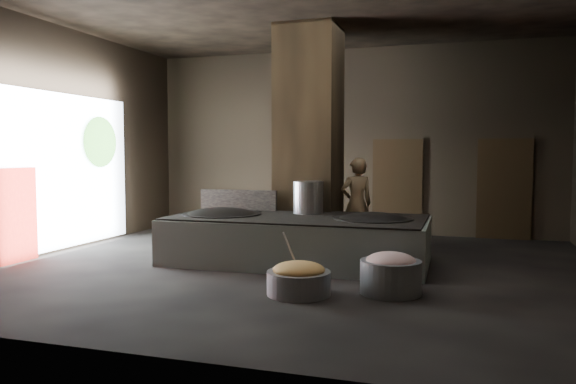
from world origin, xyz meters
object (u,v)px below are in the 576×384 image
(wok_left, at_px, (222,218))
(meat_basin, at_px, (391,277))
(hearth_platform, at_px, (297,240))
(wok_right, at_px, (373,223))
(stock_pot, at_px, (308,197))
(veg_basin, at_px, (299,283))
(cook, at_px, (357,204))

(wok_left, distance_m, meat_basin, 3.78)
(hearth_platform, xyz_separation_m, meat_basin, (1.89, -1.76, -0.16))
(hearth_platform, relative_size, meat_basin, 5.38)
(wok_right, relative_size, stock_pot, 2.25)
(stock_pot, bearing_deg, hearth_platform, -95.19)
(hearth_platform, relative_size, veg_basin, 5.16)
(wok_right, height_order, cook, cook)
(wok_left, bearing_deg, meat_basin, -27.12)
(cook, bearing_deg, wok_right, 77.67)
(wok_right, relative_size, meat_basin, 1.58)
(meat_basin, bearing_deg, stock_pot, 128.51)
(wok_left, height_order, cook, cook)
(stock_pot, height_order, cook, cook)
(cook, xyz_separation_m, meat_basin, (1.13, -3.46, -0.70))
(meat_basin, bearing_deg, hearth_platform, 137.02)
(hearth_platform, distance_m, wok_left, 1.49)
(wok_left, xyz_separation_m, meat_basin, (3.34, -1.71, -0.52))
(veg_basin, bearing_deg, cook, 88.86)
(wok_left, distance_m, wok_right, 2.80)
(wok_left, bearing_deg, wok_right, 2.05)
(veg_basin, distance_m, meat_basin, 1.29)
(stock_pot, distance_m, meat_basin, 3.08)
(wok_left, relative_size, wok_right, 1.07)
(stock_pot, relative_size, veg_basin, 0.67)
(stock_pot, bearing_deg, meat_basin, -51.49)
(veg_basin, bearing_deg, stock_pot, 102.88)
(hearth_platform, distance_m, cook, 1.94)
(wok_left, distance_m, veg_basin, 3.08)
(cook, xyz_separation_m, veg_basin, (-0.08, -3.91, -0.77))
(wok_left, xyz_separation_m, stock_pot, (1.50, 0.60, 0.38))
(wok_right, bearing_deg, hearth_platform, -177.88)
(wok_right, bearing_deg, meat_basin, -73.46)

